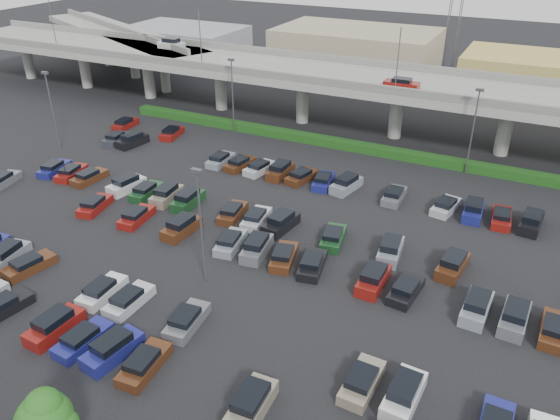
% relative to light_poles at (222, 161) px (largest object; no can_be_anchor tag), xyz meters
% --- Properties ---
extents(ground, '(280.00, 280.00, 0.00)m').
position_rel_light_poles_xyz_m(ground, '(4.13, -2.00, -6.24)').
color(ground, black).
extents(overpass, '(150.00, 13.00, 15.80)m').
position_rel_light_poles_xyz_m(overpass, '(3.87, 30.01, 0.73)').
color(overpass, gray).
rests_on(overpass, ground).
extents(on_ramp, '(50.93, 30.13, 8.80)m').
position_rel_light_poles_xyz_m(on_ramp, '(-47.98, 41.05, 0.62)').
color(on_ramp, gray).
rests_on(on_ramp, ground).
extents(hedge, '(66.00, 1.60, 1.10)m').
position_rel_light_poles_xyz_m(hedge, '(4.13, 23.00, -5.69)').
color(hedge, '#153C11').
rests_on(hedge, ground).
extents(tree_row, '(65.07, 3.66, 5.94)m').
position_rel_light_poles_xyz_m(tree_row, '(4.83, -28.53, -2.72)').
color(tree_row, '#332316').
rests_on(tree_row, ground).
extents(parked_cars, '(63.10, 41.64, 1.67)m').
position_rel_light_poles_xyz_m(parked_cars, '(3.80, -5.30, -5.62)').
color(parked_cars, maroon).
rests_on(parked_cars, ground).
extents(light_poles, '(66.90, 48.38, 10.30)m').
position_rel_light_poles_xyz_m(light_poles, '(0.00, 0.00, 0.00)').
color(light_poles, '#535358').
rests_on(light_poles, ground).
extents(distant_buildings, '(138.00, 24.00, 9.00)m').
position_rel_light_poles_xyz_m(distant_buildings, '(16.50, 59.81, -2.49)').
color(distant_buildings, gray).
rests_on(distant_buildings, ground).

